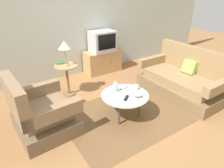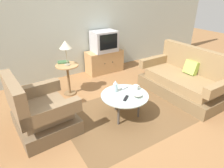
{
  "view_description": "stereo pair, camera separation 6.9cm",
  "coord_description": "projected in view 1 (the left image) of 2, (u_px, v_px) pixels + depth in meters",
  "views": [
    {
      "loc": [
        -1.76,
        -2.27,
        2.04
      ],
      "look_at": [
        -0.12,
        0.24,
        0.55
      ],
      "focal_mm": 31.44,
      "sensor_mm": 36.0,
      "label": 1
    },
    {
      "loc": [
        -1.7,
        -2.31,
        2.04
      ],
      "look_at": [
        -0.12,
        0.24,
        0.55
      ],
      "focal_mm": 31.44,
      "sensor_mm": 36.0,
      "label": 2
    }
  ],
  "objects": [
    {
      "name": "vase",
      "position": [
        115.0,
        86.0,
        3.32
      ],
      "size": [
        0.08,
        0.08,
        0.21
      ],
      "color": "silver",
      "rests_on": "coffee_table"
    },
    {
      "name": "mug",
      "position": [
        136.0,
        87.0,
        3.41
      ],
      "size": [
        0.14,
        0.09,
        0.09
      ],
      "color": "white",
      "rests_on": "coffee_table"
    },
    {
      "name": "side_table",
      "position": [
        67.0,
        74.0,
        3.95
      ],
      "size": [
        0.46,
        0.46,
        0.65
      ],
      "color": "tan",
      "rests_on": "ground"
    },
    {
      "name": "back_wall",
      "position": [
        69.0,
        20.0,
        4.56
      ],
      "size": [
        9.0,
        0.12,
        2.7
      ],
      "primitive_type": "cube",
      "color": "#B2BCB2",
      "rests_on": "ground"
    },
    {
      "name": "bowl",
      "position": [
        137.0,
        95.0,
        3.18
      ],
      "size": [
        0.15,
        0.15,
        0.05
      ],
      "color": "silver",
      "rests_on": "coffee_table"
    },
    {
      "name": "tv_remote_dark",
      "position": [
        126.0,
        98.0,
        3.14
      ],
      "size": [
        0.16,
        0.14,
        0.02
      ],
      "rotation": [
        0.0,
        0.0,
        0.68
      ],
      "color": "black",
      "rests_on": "coffee_table"
    },
    {
      "name": "table_lamp",
      "position": [
        64.0,
        46.0,
        3.67
      ],
      "size": [
        0.23,
        0.23,
        0.49
      ],
      "color": "#9E937A",
      "rests_on": "side_table"
    },
    {
      "name": "tv_stand",
      "position": [
        103.0,
        61.0,
        5.14
      ],
      "size": [
        0.94,
        0.45,
        0.56
      ],
      "color": "tan",
      "rests_on": "ground"
    },
    {
      "name": "armchair",
      "position": [
        41.0,
        114.0,
        2.96
      ],
      "size": [
        0.91,
        0.99,
        0.95
      ],
      "rotation": [
        0.0,
        0.0,
        -1.5
      ],
      "color": "brown",
      "rests_on": "ground"
    },
    {
      "name": "book",
      "position": [
        62.0,
        62.0,
        3.97
      ],
      "size": [
        0.25,
        0.2,
        0.03
      ],
      "rotation": [
        0.0,
        0.0,
        -0.26
      ],
      "color": "#3D663D",
      "rests_on": "side_table"
    },
    {
      "name": "tv_remote_silver",
      "position": [
        125.0,
        87.0,
        3.47
      ],
      "size": [
        0.16,
        0.09,
        0.02
      ],
      "rotation": [
        0.0,
        0.0,
        3.45
      ],
      "color": "#B2B2B7",
      "rests_on": "coffee_table"
    },
    {
      "name": "television",
      "position": [
        102.0,
        41.0,
        4.9
      ],
      "size": [
        0.61,
        0.45,
        0.51
      ],
      "color": "#B7B7BC",
      "rests_on": "tv_stand"
    },
    {
      "name": "area_rug",
      "position": [
        124.0,
        116.0,
        3.45
      ],
      "size": [
        2.03,
        1.6,
        0.0
      ],
      "primitive_type": "cube",
      "color": "brown",
      "rests_on": "ground"
    },
    {
      "name": "ground_plane",
      "position": [
        125.0,
        115.0,
        3.47
      ],
      "size": [
        16.0,
        16.0,
        0.0
      ],
      "primitive_type": "plane",
      "color": "olive"
    },
    {
      "name": "coffee_table",
      "position": [
        125.0,
        97.0,
        3.27
      ],
      "size": [
        0.79,
        0.79,
        0.43
      ],
      "color": "#B2C6C1",
      "rests_on": "ground"
    },
    {
      "name": "couch",
      "position": [
        183.0,
        80.0,
        4.08
      ],
      "size": [
        0.91,
        1.74,
        0.94
      ],
      "rotation": [
        0.0,
        0.0,
        1.59
      ],
      "color": "brown",
      "rests_on": "ground"
    }
  ]
}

